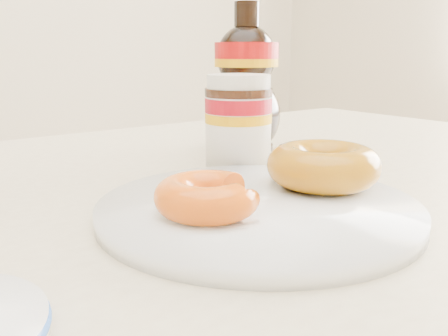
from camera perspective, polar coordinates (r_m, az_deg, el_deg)
dining_table at (r=0.54m, az=-2.58°, el=-11.43°), size 1.40×0.90×0.75m
plate at (r=0.44m, az=3.91°, el=-4.64°), size 0.28×0.28×0.01m
donut_bitten at (r=0.40m, az=-1.94°, el=-3.24°), size 0.10×0.10×0.03m
donut_whole at (r=0.50m, az=11.29°, el=0.29°), size 0.14×0.14×0.04m
nutella_jar at (r=0.61m, az=1.65°, el=5.68°), size 0.08×0.08×0.12m
syrup_bottle at (r=0.73m, az=2.55°, el=10.21°), size 0.14×0.13×0.21m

